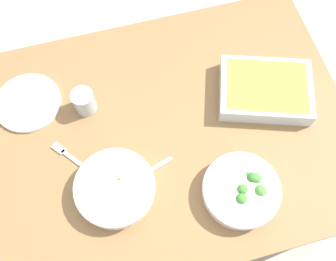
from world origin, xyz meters
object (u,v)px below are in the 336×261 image
object	(u,v)px
broccoli_bowl	(241,190)
baking_dish	(265,90)
drink_cup	(84,102)
spoon_by_stew	(140,176)
stew_bowl	(115,188)
side_plate	(28,103)
spoon_by_broccoli	(232,180)
fork_on_table	(71,157)

from	to	relation	value
broccoli_bowl	baking_dish	distance (m)	0.36
drink_cup	spoon_by_stew	distance (m)	0.31
stew_bowl	side_plate	size ratio (longest dim) A/B	1.10
spoon_by_broccoli	side_plate	bearing A→B (deg)	142.78
broccoli_bowl	fork_on_table	xyz separation A→B (m)	(-0.48, 0.25, -0.03)
drink_cup	side_plate	xyz separation A→B (m)	(-0.18, 0.07, -0.03)
drink_cup	spoon_by_broccoli	bearing A→B (deg)	-43.63
stew_bowl	side_plate	xyz separation A→B (m)	(-0.22, 0.37, -0.03)
broccoli_bowl	side_plate	size ratio (longest dim) A/B	1.06
broccoli_bowl	drink_cup	bearing A→B (deg)	134.06
stew_bowl	side_plate	bearing A→B (deg)	120.65
spoon_by_broccoli	fork_on_table	world-z (taller)	spoon_by_broccoli
broccoli_bowl	baking_dish	xyz separation A→B (m)	(0.19, 0.30, 0.00)
drink_cup	side_plate	size ratio (longest dim) A/B	0.39
spoon_by_broccoli	fork_on_table	bearing A→B (deg)	156.24
side_plate	baking_dish	bearing A→B (deg)	-12.73
broccoli_bowl	fork_on_table	world-z (taller)	broccoli_bowl
baking_dish	drink_cup	world-z (taller)	drink_cup
baking_dish	spoon_by_broccoli	size ratio (longest dim) A/B	2.03
stew_bowl	drink_cup	world-z (taller)	drink_cup
stew_bowl	fork_on_table	size ratio (longest dim) A/B	1.62
spoon_by_broccoli	baking_dish	bearing A→B (deg)	52.23
stew_bowl	baking_dish	bearing A→B (deg)	19.68
stew_bowl	broccoli_bowl	size ratio (longest dim) A/B	1.04
stew_bowl	drink_cup	size ratio (longest dim) A/B	2.85
stew_bowl	fork_on_table	xyz separation A→B (m)	(-0.11, 0.14, -0.03)
stew_bowl	spoon_by_stew	bearing A→B (deg)	16.92
spoon_by_stew	broccoli_bowl	bearing A→B (deg)	-24.84
stew_bowl	drink_cup	distance (m)	0.31
drink_cup	spoon_by_broccoli	world-z (taller)	drink_cup
stew_bowl	spoon_by_broccoli	world-z (taller)	stew_bowl
baking_dish	fork_on_table	bearing A→B (deg)	-175.32
stew_bowl	spoon_by_broccoli	distance (m)	0.36
stew_bowl	fork_on_table	world-z (taller)	stew_bowl
baking_dish	fork_on_table	size ratio (longest dim) A/B	2.38
broccoli_bowl	fork_on_table	size ratio (longest dim) A/B	1.57
spoon_by_broccoli	stew_bowl	bearing A→B (deg)	169.97
side_plate	fork_on_table	bearing A→B (deg)	-65.17
broccoli_bowl	side_plate	world-z (taller)	broccoli_bowl
baking_dish	fork_on_table	world-z (taller)	baking_dish
spoon_by_broccoli	drink_cup	bearing A→B (deg)	136.37
side_plate	spoon_by_broccoli	world-z (taller)	side_plate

